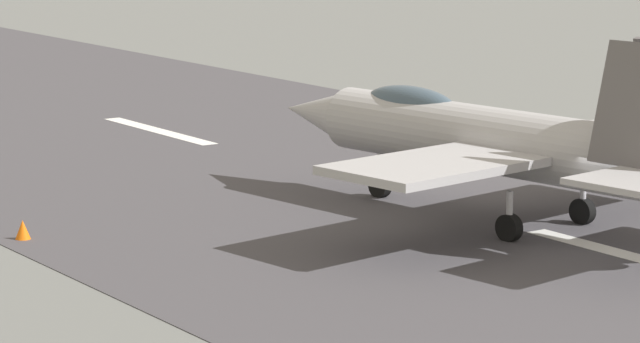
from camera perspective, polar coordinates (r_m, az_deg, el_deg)
The scene contains 4 objects.
ground_plane at distance 41.30m, azimuth 11.20°, elevation -3.06°, with size 400.00×400.00×0.00m, color slate.
runway_strip at distance 41.28m, azimuth 11.22°, elevation -3.05°, with size 240.00×26.00×0.02m.
fighter_jet at distance 44.27m, azimuth 6.61°, elevation 1.20°, with size 17.31×13.45×5.63m.
marker_cone_mid at distance 42.97m, azimuth -10.94°, elevation -2.14°, with size 0.44×0.44×0.55m, color orange.
Camera 1 is at (-27.70, 29.08, 9.60)m, focal length 86.48 mm.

